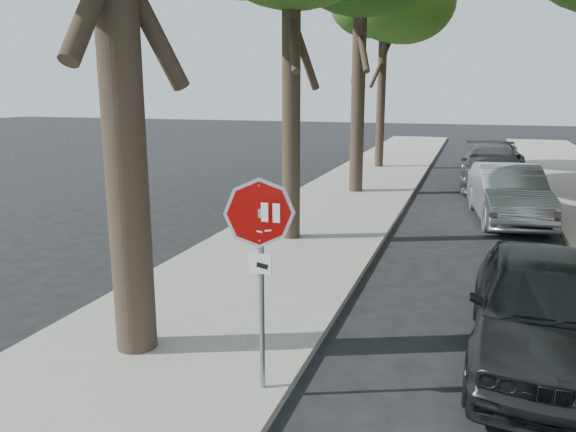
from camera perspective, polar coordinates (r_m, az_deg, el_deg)
name	(u,v)px	position (r m, az deg, el deg)	size (l,w,h in m)	color
ground	(317,405)	(7.09, 3.01, -18.67)	(120.00, 120.00, 0.00)	black
sidewalk_left	(340,202)	(18.67, 5.34, 1.40)	(4.00, 55.00, 0.12)	gray
curb_left	(403,206)	(18.33, 11.60, 1.00)	(0.12, 55.00, 0.13)	#9E9384
curb_right	(553,215)	(18.38, 25.33, 0.06)	(0.12, 55.00, 0.13)	#9E9384
stop_sign	(260,244)	(6.49, -2.83, -2.89)	(0.76, 0.34, 2.61)	gray
tree_far	(384,11)	(27.53, 9.74, 19.85)	(5.29, 4.91, 9.33)	black
car_a	(542,308)	(8.49, 24.38, -8.52)	(1.86, 4.61, 1.57)	black
car_b	(508,194)	(17.22, 21.46, 2.13)	(1.70, 4.86, 1.60)	gray
car_c	(491,167)	(23.07, 19.97, 4.74)	(2.27, 5.59, 1.62)	#434347
car_d	(496,155)	(28.56, 20.34, 5.81)	(2.22, 4.81, 1.34)	black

